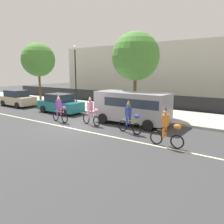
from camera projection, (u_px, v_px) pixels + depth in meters
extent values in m
plane|color=#38383A|center=(75.00, 126.00, 14.26)|extent=(80.00, 80.00, 0.00)
cube|color=beige|center=(70.00, 128.00, 13.85)|extent=(36.00, 0.14, 0.01)
cube|color=#ADAAA3|center=(127.00, 111.00, 19.49)|extent=(60.00, 5.00, 0.15)
cube|color=black|center=(142.00, 100.00, 21.71)|extent=(40.00, 0.08, 1.40)
cube|color=beige|center=(168.00, 72.00, 28.56)|extent=(28.00, 8.00, 6.82)
torus|color=black|center=(65.00, 118.00, 15.14)|extent=(0.67, 0.14, 0.67)
torus|color=black|center=(56.00, 116.00, 15.81)|extent=(0.67, 0.14, 0.67)
cylinder|color=#E5D84C|center=(60.00, 112.00, 15.40)|extent=(0.97, 0.15, 0.05)
cylinder|color=#E5D84C|center=(58.00, 110.00, 15.48)|extent=(0.04, 0.04, 0.18)
cylinder|color=#E5D84C|center=(63.00, 111.00, 15.11)|extent=(0.04, 0.04, 0.23)
cylinder|color=#E5D84C|center=(63.00, 109.00, 15.09)|extent=(0.08, 0.50, 0.03)
ellipsoid|color=purple|center=(64.00, 108.00, 15.02)|extent=(0.38, 0.24, 0.24)
cube|color=purple|center=(59.00, 104.00, 15.37)|extent=(0.27, 0.34, 0.56)
sphere|color=beige|center=(58.00, 99.00, 15.30)|extent=(0.22, 0.22, 0.22)
cone|color=#E5D84C|center=(58.00, 96.00, 15.26)|extent=(0.14, 0.14, 0.16)
cylinder|color=purple|center=(57.00, 112.00, 15.37)|extent=(0.11, 0.11, 0.48)
cylinder|color=purple|center=(61.00, 112.00, 15.58)|extent=(0.11, 0.11, 0.48)
torus|color=black|center=(97.00, 121.00, 14.26)|extent=(0.67, 0.17, 0.67)
torus|color=black|center=(86.00, 119.00, 14.97)|extent=(0.67, 0.17, 0.67)
cylinder|color=silver|center=(91.00, 114.00, 14.54)|extent=(0.96, 0.19, 0.05)
cylinder|color=silver|center=(90.00, 112.00, 14.62)|extent=(0.04, 0.04, 0.18)
cylinder|color=silver|center=(95.00, 113.00, 14.23)|extent=(0.04, 0.04, 0.23)
cylinder|color=silver|center=(95.00, 111.00, 14.21)|extent=(0.10, 0.50, 0.03)
ellipsoid|color=pink|center=(96.00, 110.00, 14.14)|extent=(0.39, 0.25, 0.24)
cube|color=pink|center=(90.00, 106.00, 14.51)|extent=(0.28, 0.35, 0.56)
sphere|color=#9E7051|center=(90.00, 100.00, 14.43)|extent=(0.22, 0.22, 0.22)
cone|color=silver|center=(90.00, 98.00, 14.40)|extent=(0.14, 0.14, 0.16)
cylinder|color=pink|center=(89.00, 115.00, 14.51)|extent=(0.11, 0.11, 0.48)
cylinder|color=pink|center=(92.00, 114.00, 14.71)|extent=(0.11, 0.11, 0.48)
torus|color=black|center=(137.00, 129.00, 12.37)|extent=(0.67, 0.17, 0.67)
torus|color=black|center=(123.00, 126.00, 13.08)|extent=(0.67, 0.17, 0.67)
cylinder|color=gold|center=(130.00, 120.00, 12.65)|extent=(0.96, 0.19, 0.05)
cylinder|color=gold|center=(128.00, 118.00, 12.73)|extent=(0.04, 0.04, 0.18)
cylinder|color=gold|center=(135.00, 120.00, 12.34)|extent=(0.04, 0.04, 0.23)
cylinder|color=gold|center=(135.00, 118.00, 12.32)|extent=(0.11, 0.50, 0.03)
ellipsoid|color=#2D47B2|center=(137.00, 117.00, 12.25)|extent=(0.39, 0.25, 0.24)
cube|color=#2D47B2|center=(128.00, 112.00, 12.62)|extent=(0.28, 0.35, 0.56)
sphere|color=#9E7051|center=(128.00, 105.00, 12.54)|extent=(0.22, 0.22, 0.22)
cone|color=gold|center=(128.00, 102.00, 12.51)|extent=(0.14, 0.14, 0.16)
cylinder|color=#2D47B2|center=(127.00, 121.00, 12.62)|extent=(0.11, 0.11, 0.48)
cylinder|color=#2D47B2|center=(130.00, 120.00, 12.82)|extent=(0.11, 0.11, 0.48)
torus|color=black|center=(177.00, 142.00, 10.14)|extent=(0.67, 0.08, 0.67)
torus|color=black|center=(156.00, 138.00, 10.74)|extent=(0.67, 0.08, 0.67)
cylinder|color=#4C2614|center=(167.00, 131.00, 10.36)|extent=(0.97, 0.06, 0.05)
cylinder|color=#4C2614|center=(164.00, 129.00, 10.43)|extent=(0.04, 0.04, 0.18)
cylinder|color=#4C2614|center=(176.00, 130.00, 10.10)|extent=(0.04, 0.04, 0.23)
cylinder|color=#4C2614|center=(176.00, 128.00, 10.08)|extent=(0.04, 0.50, 0.03)
ellipsoid|color=orange|center=(178.00, 127.00, 10.02)|extent=(0.36, 0.21, 0.24)
cube|color=orange|center=(165.00, 121.00, 10.33)|extent=(0.24, 0.32, 0.56)
sphere|color=tan|center=(166.00, 112.00, 10.25)|extent=(0.22, 0.22, 0.22)
cone|color=#4C2614|center=(166.00, 108.00, 10.22)|extent=(0.14, 0.14, 0.16)
cylinder|color=orange|center=(164.00, 132.00, 10.32)|extent=(0.11, 0.11, 0.48)
cylinder|color=orange|center=(166.00, 131.00, 10.54)|extent=(0.11, 0.11, 0.48)
cube|color=#99999E|center=(132.00, 106.00, 14.71)|extent=(5.00, 2.00, 1.90)
cube|color=#283342|center=(137.00, 102.00, 14.42)|extent=(3.90, 2.02, 0.56)
cylinder|color=black|center=(148.00, 125.00, 13.11)|extent=(0.70, 0.22, 0.70)
cylinder|color=black|center=(161.00, 119.00, 14.73)|extent=(0.70, 0.22, 0.70)
cylinder|color=black|center=(103.00, 118.00, 15.02)|extent=(0.70, 0.22, 0.70)
cylinder|color=black|center=(119.00, 114.00, 16.63)|extent=(0.70, 0.22, 0.70)
cube|color=#1E727A|center=(61.00, 106.00, 18.86)|extent=(4.10, 1.72, 0.80)
cube|color=#232D3D|center=(59.00, 97.00, 18.78)|extent=(2.10, 1.58, 0.64)
cylinder|color=black|center=(63.00, 112.00, 17.51)|extent=(0.60, 0.20, 0.60)
cylinder|color=black|center=(78.00, 109.00, 18.89)|extent=(0.60, 0.20, 0.60)
cylinder|color=black|center=(43.00, 109.00, 18.93)|extent=(0.60, 0.20, 0.60)
cylinder|color=black|center=(58.00, 107.00, 20.32)|extent=(0.60, 0.20, 0.60)
cube|color=beige|center=(17.00, 100.00, 22.42)|extent=(4.10, 1.72, 0.80)
cube|color=#232D3D|center=(16.00, 93.00, 22.34)|extent=(2.10, 1.58, 0.64)
cylinder|color=black|center=(17.00, 105.00, 21.07)|extent=(0.60, 0.20, 0.60)
cylinder|color=black|center=(33.00, 103.00, 22.46)|extent=(0.60, 0.20, 0.60)
cylinder|color=black|center=(3.00, 103.00, 22.49)|extent=(0.60, 0.20, 0.60)
cylinder|color=black|center=(18.00, 101.00, 23.88)|extent=(0.60, 0.20, 0.60)
cylinder|color=black|center=(76.00, 78.00, 22.08)|extent=(0.12, 0.12, 5.50)
sphere|color=#EAEACC|center=(75.00, 48.00, 21.54)|extent=(0.36, 0.36, 0.36)
cylinder|color=brown|center=(40.00, 87.00, 24.75)|extent=(0.24, 0.24, 3.34)
sphere|color=#4C8C38|center=(38.00, 60.00, 24.20)|extent=(3.68, 3.68, 3.68)
cylinder|color=brown|center=(135.00, 95.00, 16.69)|extent=(0.24, 0.24, 3.24)
sphere|color=#4C8C38|center=(136.00, 56.00, 16.16)|extent=(3.56, 3.56, 3.56)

